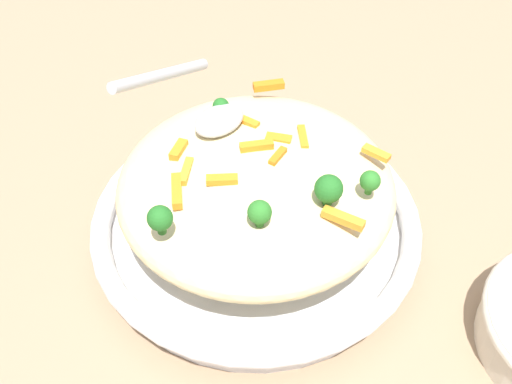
# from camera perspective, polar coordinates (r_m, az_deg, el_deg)

# --- Properties ---
(ground_plane) EXTENTS (2.40, 2.40, 0.00)m
(ground_plane) POSITION_cam_1_polar(r_m,az_deg,el_deg) (0.67, -0.00, -4.55)
(ground_plane) COLOR #9E7F60
(serving_bowl) EXTENTS (0.34, 0.34, 0.05)m
(serving_bowl) POSITION_cam_1_polar(r_m,az_deg,el_deg) (0.65, -0.00, -3.12)
(serving_bowl) COLOR silver
(serving_bowl) RESTS_ON ground_plane
(pasta_mound) EXTENTS (0.28, 0.28, 0.08)m
(pasta_mound) POSITION_cam_1_polar(r_m,az_deg,el_deg) (0.61, -0.00, 0.61)
(pasta_mound) COLOR beige
(pasta_mound) RESTS_ON serving_bowl
(carrot_piece_0) EXTENTS (0.01, 0.03, 0.01)m
(carrot_piece_0) POSITION_cam_1_polar(r_m,az_deg,el_deg) (0.62, -1.00, 6.64)
(carrot_piece_0) COLOR orange
(carrot_piece_0) RESTS_ON pasta_mound
(carrot_piece_1) EXTENTS (0.02, 0.03, 0.01)m
(carrot_piece_1) POSITION_cam_1_polar(r_m,az_deg,el_deg) (0.60, 2.34, 4.87)
(carrot_piece_1) COLOR orange
(carrot_piece_1) RESTS_ON pasta_mound
(carrot_piece_2) EXTENTS (0.03, 0.03, 0.01)m
(carrot_piece_2) POSITION_cam_1_polar(r_m,az_deg,el_deg) (0.58, 0.05, 4.31)
(carrot_piece_2) COLOR orange
(carrot_piece_2) RESTS_ON pasta_mound
(carrot_piece_3) EXTENTS (0.03, 0.02, 0.01)m
(carrot_piece_3) POSITION_cam_1_polar(r_m,az_deg,el_deg) (0.57, -6.52, 1.90)
(carrot_piece_3) COLOR orange
(carrot_piece_3) RESTS_ON pasta_mound
(carrot_piece_4) EXTENTS (0.03, 0.03, 0.01)m
(carrot_piece_4) POSITION_cam_1_polar(r_m,az_deg,el_deg) (0.67, 1.19, 9.90)
(carrot_piece_4) COLOR orange
(carrot_piece_4) RESTS_ON pasta_mound
(carrot_piece_5) EXTENTS (0.03, 0.03, 0.01)m
(carrot_piece_5) POSITION_cam_1_polar(r_m,az_deg,el_deg) (0.60, 4.39, 5.08)
(carrot_piece_5) COLOR orange
(carrot_piece_5) RESTS_ON pasta_mound
(carrot_piece_6) EXTENTS (0.03, 0.02, 0.01)m
(carrot_piece_6) POSITION_cam_1_polar(r_m,az_deg,el_deg) (0.60, -7.23, 3.92)
(carrot_piece_6) COLOR orange
(carrot_piece_6) RESTS_ON pasta_mound
(carrot_piece_7) EXTENTS (0.03, 0.01, 0.01)m
(carrot_piece_7) POSITION_cam_1_polar(r_m,az_deg,el_deg) (0.58, 2.04, 3.29)
(carrot_piece_7) COLOR orange
(carrot_piece_7) RESTS_ON pasta_mound
(carrot_piece_8) EXTENTS (0.03, 0.04, 0.01)m
(carrot_piece_8) POSITION_cam_1_polar(r_m,az_deg,el_deg) (0.55, -7.40, 0.11)
(carrot_piece_8) COLOR orange
(carrot_piece_8) RESTS_ON pasta_mound
(carrot_piece_9) EXTENTS (0.03, 0.03, 0.01)m
(carrot_piece_9) POSITION_cam_1_polar(r_m,az_deg,el_deg) (0.55, -3.03, 1.07)
(carrot_piece_9) COLOR orange
(carrot_piece_9) RESTS_ON pasta_mound
(carrot_piece_10) EXTENTS (0.01, 0.03, 0.01)m
(carrot_piece_10) POSITION_cam_1_polar(r_m,az_deg,el_deg) (0.60, 11.14, 3.58)
(carrot_piece_10) COLOR orange
(carrot_piece_10) RESTS_ON pasta_mound
(carrot_piece_11) EXTENTS (0.02, 0.04, 0.01)m
(carrot_piece_11) POSITION_cam_1_polar(r_m,az_deg,el_deg) (0.53, 8.14, -2.46)
(carrot_piece_11) COLOR orange
(carrot_piece_11) RESTS_ON pasta_mound
(broccoli_floret_0) EXTENTS (0.02, 0.02, 0.03)m
(broccoli_floret_0) POSITION_cam_1_polar(r_m,az_deg,el_deg) (0.52, 0.34, -1.93)
(broccoli_floret_0) COLOR #296820
(broccoli_floret_0) RESTS_ON pasta_mound
(broccoli_floret_1) EXTENTS (0.02, 0.02, 0.03)m
(broccoli_floret_1) POSITION_cam_1_polar(r_m,az_deg,el_deg) (0.51, -8.76, -2.61)
(broccoli_floret_1) COLOR #205B1C
(broccoli_floret_1) RESTS_ON pasta_mound
(broccoli_floret_2) EXTENTS (0.03, 0.03, 0.03)m
(broccoli_floret_2) POSITION_cam_1_polar(r_m,az_deg,el_deg) (0.53, 6.65, 0.14)
(broccoli_floret_2) COLOR #205B1C
(broccoli_floret_2) RESTS_ON pasta_mound
(broccoli_floret_3) EXTENTS (0.02, 0.02, 0.02)m
(broccoli_floret_3) POSITION_cam_1_polar(r_m,az_deg,el_deg) (0.63, -3.29, 7.95)
(broccoli_floret_3) COLOR #205B1C
(broccoli_floret_3) RESTS_ON pasta_mound
(broccoli_floret_4) EXTENTS (0.02, 0.02, 0.02)m
(broccoli_floret_4) POSITION_cam_1_polar(r_m,az_deg,el_deg) (0.55, 10.59, 0.99)
(broccoli_floret_4) COLOR #296820
(broccoli_floret_4) RESTS_ON pasta_mound
(serving_spoon) EXTENTS (0.14, 0.11, 0.07)m
(serving_spoon) POSITION_cam_1_polar(r_m,az_deg,el_deg) (0.62, -5.41, 8.08)
(serving_spoon) COLOR #B7B7BC
(serving_spoon) RESTS_ON pasta_mound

